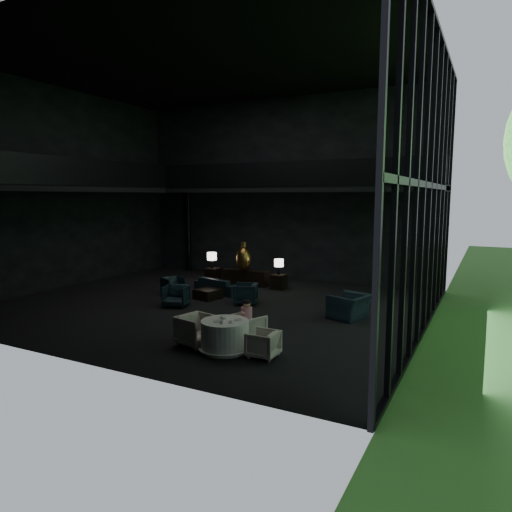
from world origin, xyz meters
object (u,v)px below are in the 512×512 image
at_px(side_table_left, 213,275).
at_px(dining_chair_east, 263,344).
at_px(lounge_armchair_east, 246,293).
at_px(dining_chair_north, 248,326).
at_px(table_lamp_left, 212,257).
at_px(side_table_right, 279,282).
at_px(window_armchair, 349,301).
at_px(dining_chair_west, 196,327).
at_px(bronze_urn, 244,258).
at_px(lounge_armchair_west, 173,285).
at_px(table_lamp_right, 279,263).
at_px(dining_table, 225,338).
at_px(console, 245,278).
at_px(coffee_table, 208,294).
at_px(lounge_armchair_south, 176,295).
at_px(child, 247,311).
at_px(sofa, 219,283).

bearing_deg(side_table_left, dining_chair_east, -50.29).
height_order(lounge_armchair_east, dining_chair_north, lounge_armchair_east).
height_order(table_lamp_left, lounge_armchair_east, table_lamp_left).
xyz_separation_m(side_table_right, window_armchair, (3.75, -3.03, 0.24)).
bearing_deg(dining_chair_west, table_lamp_left, 43.06).
distance_m(bronze_urn, lounge_armchair_west, 3.25).
height_order(table_lamp_right, dining_table, table_lamp_right).
distance_m(console, dining_chair_north, 7.44).
xyz_separation_m(table_lamp_left, side_table_right, (3.20, -0.03, -0.81)).
bearing_deg(dining_chair_west, dining_table, -79.11).
xyz_separation_m(window_armchair, coffee_table, (-5.33, 0.26, -0.36)).
bearing_deg(table_lamp_left, window_armchair, -23.74).
bearing_deg(side_table_left, coffee_table, -60.49).
height_order(coffee_table, dining_chair_east, dining_chair_east).
bearing_deg(dining_chair_north, dining_chair_west, 65.64).
relative_size(side_table_left, lounge_armchair_south, 0.74).
relative_size(lounge_armchair_south, dining_chair_east, 1.37).
distance_m(side_table_right, child, 6.62).
height_order(coffee_table, dining_chair_north, dining_chair_north).
bearing_deg(sofa, dining_chair_north, 142.53).
relative_size(side_table_right, lounge_armchair_west, 0.85).
distance_m(table_lamp_left, lounge_armchair_south, 4.54).
bearing_deg(child, dining_chair_north, 136.64).
xyz_separation_m(table_lamp_left, dining_chair_west, (4.27, -7.32, -0.64)).
height_order(console, lounge_armchair_west, lounge_armchair_west).
bearing_deg(window_armchair, sofa, -89.15).
bearing_deg(lounge_armchair_west, dining_chair_west, -112.51).
bearing_deg(table_lamp_left, lounge_armchair_west, -89.48).
height_order(side_table_left, lounge_armchair_west, lounge_armchair_west).
height_order(dining_table, child, child).
relative_size(lounge_armchair_east, dining_chair_west, 0.87).
bearing_deg(bronze_urn, coffee_table, -89.56).
xyz_separation_m(bronze_urn, dining_table, (3.51, -7.31, -0.82)).
relative_size(console, window_armchair, 1.63).
distance_m(table_lamp_right, coffee_table, 3.30).
relative_size(bronze_urn, table_lamp_left, 1.75).
height_order(bronze_urn, dining_chair_west, bronze_urn).
bearing_deg(dining_chair_north, table_lamp_right, -50.50).
xyz_separation_m(side_table_right, sofa, (-1.79, -1.67, 0.08)).
height_order(bronze_urn, child, bronze_urn).
height_order(table_lamp_right, coffee_table, table_lamp_right).
xyz_separation_m(lounge_armchair_west, child, (5.14, -3.56, 0.41)).
bearing_deg(side_table_left, sofa, -51.43).
height_order(lounge_armchair_west, coffee_table, lounge_armchair_west).
xyz_separation_m(side_table_right, dining_table, (1.91, -7.32, 0.03)).
relative_size(window_armchair, dining_chair_north, 1.60).
bearing_deg(table_lamp_right, dining_chair_east, -68.09).
bearing_deg(dining_chair_north, console, -38.99).
bearing_deg(coffee_table, dining_table, -52.48).
height_order(sofa, window_armchair, window_armchair).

